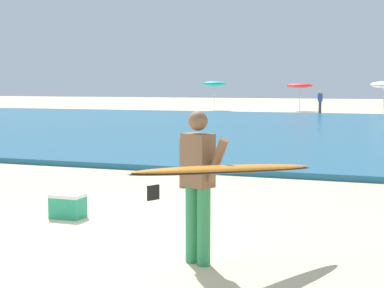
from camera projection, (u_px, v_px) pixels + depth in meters
The scene contains 8 objects.
ground_plane at pixel (95, 238), 8.12m from camera, with size 160.00×160.00×0.00m, color beige.
sea at pixel (323, 129), 26.76m from camera, with size 120.00×28.00×0.14m, color #1E6084.
surfer_with_board at pixel (214, 176), 6.69m from camera, with size 1.47×2.71×1.73m.
beach_umbrella_0 at pixel (214, 84), 47.69m from camera, with size 1.82×1.84×2.29m.
beach_umbrella_1 at pixel (300, 86), 46.22m from camera, with size 1.95×1.95×2.14m.
beach_umbrella_2 at pixel (384, 85), 42.27m from camera, with size 1.79×1.81×2.28m.
beachgoer_near_row_mid at pixel (320, 101), 42.65m from camera, with size 0.32×0.20×1.58m.
cooler_box at pixel (68, 206), 9.34m from camera, with size 0.49×0.35×0.37m.
Camera 1 is at (3.97, -7.02, 2.02)m, focal length 57.61 mm.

